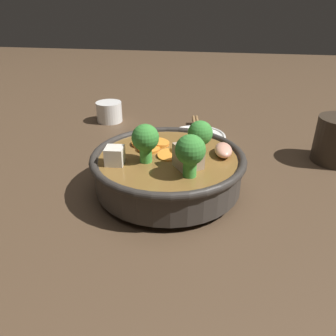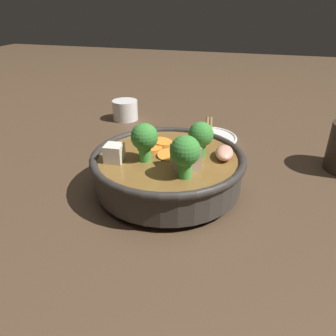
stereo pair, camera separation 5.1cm
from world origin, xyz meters
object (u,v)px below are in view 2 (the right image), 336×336
at_px(chopsticks_pair, 208,135).
at_px(stirfry_bowl, 168,166).
at_px(side_saucer, 208,139).
at_px(tea_cup, 125,110).

bearing_deg(chopsticks_pair, stirfry_bowl, -97.04).
bearing_deg(side_saucer, stirfry_bowl, -97.04).
relative_size(stirfry_bowl, side_saucer, 1.95).
height_order(stirfry_bowl, chopsticks_pair, stirfry_bowl).
relative_size(stirfry_bowl, chopsticks_pair, 1.11).
xyz_separation_m(side_saucer, chopsticks_pair, (0.00, 0.00, 0.01)).
height_order(side_saucer, tea_cup, tea_cup).
bearing_deg(chopsticks_pair, tea_cup, 159.26).
bearing_deg(side_saucer, chopsticks_pair, 0.00).
height_order(side_saucer, chopsticks_pair, chopsticks_pair).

